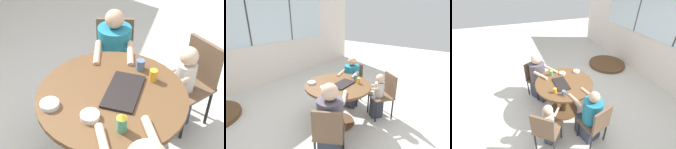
# 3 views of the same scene
# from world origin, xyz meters

# --- Properties ---
(dining_table) EXTENTS (1.14, 1.14, 0.78)m
(dining_table) POSITION_xyz_m (0.00, 0.00, 0.58)
(dining_table) COLOR brown
(dining_table) RESTS_ON ground_plane
(chair_for_woman_green_shirt) EXTENTS (0.49, 0.49, 0.87)m
(chair_for_woman_green_shirt) POSITION_xyz_m (0.91, 0.25, 0.52)
(chair_for_woman_green_shirt) COLOR brown
(chair_for_woman_green_shirt) RESTS_ON ground_plane
(chair_for_toddler) EXTENTS (0.56, 0.56, 0.87)m
(chair_for_toddler) POSITION_xyz_m (0.74, -0.58, 0.52)
(chair_for_toddler) COLOR brown
(chair_for_toddler) RESTS_ON ground_plane
(person_woman_green_shirt) EXTENTS (0.64, 0.46, 1.07)m
(person_woman_green_shirt) POSITION_xyz_m (0.74, 0.20, 0.47)
(person_woman_green_shirt) COLOR #333847
(person_woman_green_shirt) RESTS_ON ground_plane
(person_toddler) EXTENTS (0.37, 0.35, 0.89)m
(person_toddler) POSITION_xyz_m (0.62, -0.49, 0.43)
(person_toddler) COLOR #333847
(person_toddler) RESTS_ON ground_plane
(food_tray_dark) EXTENTS (0.43, 0.24, 0.02)m
(food_tray_dark) POSITION_xyz_m (0.04, -0.08, 0.79)
(food_tray_dark) COLOR black
(food_tray_dark) RESTS_ON dining_table
(coffee_mug) EXTENTS (0.08, 0.07, 0.09)m
(coffee_mug) POSITION_xyz_m (0.36, -0.13, 0.83)
(coffee_mug) COLOR slate
(coffee_mug) RESTS_ON dining_table
(sippy_cup) EXTENTS (0.07, 0.07, 0.15)m
(sippy_cup) POSITION_xyz_m (-0.33, -0.17, 0.86)
(sippy_cup) COLOR #4CA57F
(sippy_cup) RESTS_ON dining_table
(juice_glass) EXTENTS (0.06, 0.06, 0.10)m
(juice_glass) POSITION_xyz_m (0.25, -0.26, 0.83)
(juice_glass) COLOR gold
(juice_glass) RESTS_ON dining_table
(bowl_white_shallow) EXTENTS (0.14, 0.14, 0.04)m
(bowl_white_shallow) POSITION_xyz_m (-0.26, 0.38, 0.80)
(bowl_white_shallow) COLOR silver
(bowl_white_shallow) RESTS_ON dining_table
(bowl_cereal) EXTENTS (0.14, 0.14, 0.04)m
(bowl_cereal) POSITION_xyz_m (-0.29, 0.07, 0.80)
(bowl_cereal) COLOR silver
(bowl_cereal) RESTS_ON dining_table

